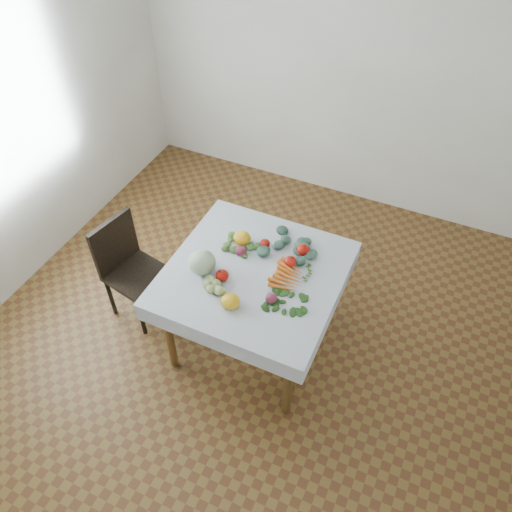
{
  "coord_description": "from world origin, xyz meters",
  "views": [
    {
      "loc": [
        0.93,
        -2.0,
        3.17
      ],
      "look_at": [
        -0.02,
        0.08,
        0.82
      ],
      "focal_mm": 35.0,
      "sensor_mm": 36.0,
      "label": 1
    }
  ],
  "objects_px": {
    "chair": "(127,263)",
    "cabbage": "(202,262)",
    "table": "(254,282)",
    "heirloom_back": "(242,238)",
    "carrot_bunch": "(288,277)"
  },
  "relations": [
    {
      "from": "chair",
      "to": "cabbage",
      "type": "xyz_separation_m",
      "value": [
        0.69,
        -0.04,
        0.35
      ]
    },
    {
      "from": "table",
      "to": "carrot_bunch",
      "type": "distance_m",
      "value": 0.26
    },
    {
      "from": "table",
      "to": "cabbage",
      "type": "xyz_separation_m",
      "value": [
        -0.31,
        -0.13,
        0.18
      ]
    },
    {
      "from": "chair",
      "to": "cabbage",
      "type": "bearing_deg",
      "value": -3.39
    },
    {
      "from": "cabbage",
      "to": "heirloom_back",
      "type": "distance_m",
      "value": 0.37
    },
    {
      "from": "table",
      "to": "heirloom_back",
      "type": "relative_size",
      "value": 8.2
    },
    {
      "from": "table",
      "to": "chair",
      "type": "distance_m",
      "value": 1.01
    },
    {
      "from": "cabbage",
      "to": "carrot_bunch",
      "type": "relative_size",
      "value": 0.64
    },
    {
      "from": "carrot_bunch",
      "to": "chair",
      "type": "bearing_deg",
      "value": -173.95
    },
    {
      "from": "cabbage",
      "to": "carrot_bunch",
      "type": "distance_m",
      "value": 0.57
    },
    {
      "from": "cabbage",
      "to": "heirloom_back",
      "type": "xyz_separation_m",
      "value": [
        0.12,
        0.35,
        -0.04
      ]
    },
    {
      "from": "heirloom_back",
      "to": "carrot_bunch",
      "type": "relative_size",
      "value": 0.44
    },
    {
      "from": "table",
      "to": "cabbage",
      "type": "height_order",
      "value": "cabbage"
    },
    {
      "from": "cabbage",
      "to": "chair",
      "type": "bearing_deg",
      "value": 176.61
    },
    {
      "from": "heirloom_back",
      "to": "chair",
      "type": "bearing_deg",
      "value": -159.08
    }
  ]
}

